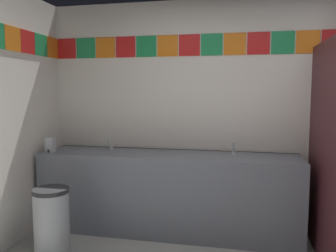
% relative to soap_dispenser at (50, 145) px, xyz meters
% --- Properties ---
extents(wall_back, '(4.42, 0.09, 2.50)m').
position_rel_soap_dispenser_xyz_m(wall_back, '(2.06, 0.52, 0.33)').
color(wall_back, silver).
rests_on(wall_back, ground_plane).
extents(vanity_counter, '(2.74, 0.60, 0.85)m').
position_rel_soap_dispenser_xyz_m(vanity_counter, '(1.27, 0.18, -0.50)').
color(vanity_counter, slate).
rests_on(vanity_counter, ground_plane).
extents(faucet_left, '(0.04, 0.10, 0.14)m').
position_rel_soap_dispenser_xyz_m(faucet_left, '(0.58, 0.27, -0.03)').
color(faucet_left, silver).
rests_on(faucet_left, vanity_counter).
extents(faucet_right, '(0.04, 0.10, 0.14)m').
position_rel_soap_dispenser_xyz_m(faucet_right, '(1.95, 0.27, -0.03)').
color(faucet_right, silver).
rests_on(faucet_right, vanity_counter).
extents(soap_dispenser, '(0.09, 0.09, 0.16)m').
position_rel_soap_dispenser_xyz_m(soap_dispenser, '(0.00, 0.00, 0.00)').
color(soap_dispenser, '#B7BABF').
rests_on(soap_dispenser, vanity_counter).
extents(trash_bin, '(0.33, 0.33, 0.62)m').
position_rel_soap_dispenser_xyz_m(trash_bin, '(0.33, -0.56, -0.62)').
color(trash_bin, '#999EA3').
rests_on(trash_bin, ground_plane).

